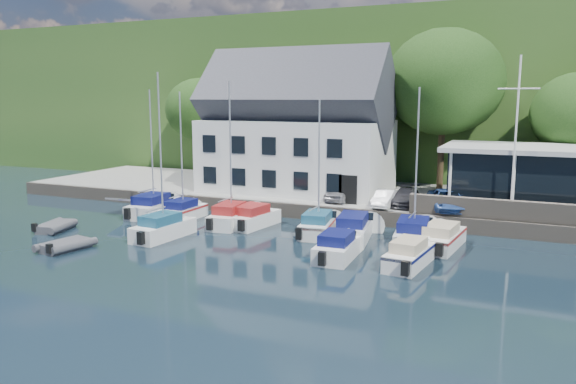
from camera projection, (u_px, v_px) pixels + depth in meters
name	position (u px, v px, depth m)	size (l,w,h in m)	color
ground	(299.00, 271.00, 26.98)	(180.00, 180.00, 0.00)	black
quay	(386.00, 200.00, 42.72)	(60.00, 13.00, 1.00)	gray
quay_face	(363.00, 217.00, 36.84)	(60.00, 0.30, 1.00)	#695F54
hillside	(461.00, 99.00, 81.69)	(160.00, 75.00, 16.00)	#294D1C
field_patch	(526.00, 44.00, 84.41)	(50.00, 30.00, 0.30)	#4E5C2E
harbor_building	(297.00, 135.00, 43.76)	(14.40, 8.20, 8.70)	silver
club_pavilion	(548.00, 178.00, 36.60)	(13.20, 7.20, 4.10)	black
seawall	(567.00, 214.00, 32.29)	(18.00, 0.50, 1.20)	#695F54
gangway	(140.00, 210.00, 41.61)	(1.20, 6.00, 1.40)	silver
car_silver	(341.00, 192.00, 39.87)	(1.51, 3.76, 1.28)	#B2B2B7
car_white	(385.00, 199.00, 37.65)	(1.17, 3.35, 1.10)	white
car_dgrey	(406.00, 197.00, 38.06)	(1.66, 4.08, 1.18)	#333238
car_blue	(448.00, 199.00, 36.51)	(1.64, 4.15, 1.42)	#2E4F8E
flagpole	(515.00, 138.00, 33.53)	(2.33, 0.20, 9.71)	silver
tree_0	(200.00, 126.00, 54.40)	(6.66, 6.66, 9.10)	black
tree_1	(276.00, 120.00, 51.07)	(7.59, 7.59, 10.38)	black
tree_2	(355.00, 119.00, 47.15)	(7.94, 7.94, 10.86)	black
tree_3	(443.00, 110.00, 44.09)	(9.20, 9.20, 12.58)	black
boat_r1_0	(152.00, 149.00, 39.01)	(2.16, 6.81, 9.47)	silver
boat_r1_1	(182.00, 158.00, 37.85)	(1.85, 5.36, 8.44)	silver
boat_r1_2	(230.00, 156.00, 35.81)	(1.86, 6.18, 9.18)	silver
boat_r1_3	(253.00, 215.00, 36.27)	(2.06, 5.73, 1.45)	silver
boat_r1_4	(319.00, 163.00, 33.49)	(1.88, 6.02, 8.74)	silver
boat_r1_5	(354.00, 226.00, 32.99)	(1.97, 6.95, 1.53)	silver
boat_r1_6	(417.00, 164.00, 31.20)	(2.11, 6.79, 9.18)	silver
boat_r1_7	(442.00, 235.00, 31.10)	(1.93, 6.37, 1.41)	silver
boat_r2_1	(161.00, 161.00, 32.60)	(1.85, 6.18, 9.17)	silver
boat_r2_3	(338.00, 245.00, 29.07)	(1.86, 5.56, 1.43)	silver
boat_r2_4	(410.00, 252.00, 27.72)	(1.66, 5.72, 1.41)	silver
dinghy_0	(56.00, 225.00, 35.23)	(1.76, 2.94, 0.69)	#3D3E43
dinghy_1	(66.00, 244.00, 30.70)	(1.77, 2.94, 0.69)	#3D3E43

